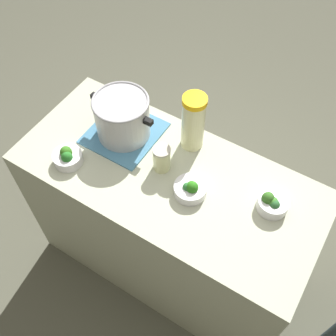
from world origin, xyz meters
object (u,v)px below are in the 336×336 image
object	(u,v)px
cooking_pot	(122,117)
lemonade_pitcher	(193,122)
broccoli_bowl_front	(272,203)
broccoli_bowl_center	(68,157)
broccoli_bowl_back	(190,189)
mason_jar	(162,158)

from	to	relation	value
cooking_pot	lemonade_pitcher	distance (m)	0.31
lemonade_pitcher	broccoli_bowl_front	xyz separation A→B (m)	(0.43, -0.12, -0.11)
broccoli_bowl_center	broccoli_bowl_back	world-z (taller)	broccoli_bowl_center
lemonade_pitcher	broccoli_bowl_back	distance (m)	0.29
cooking_pot	broccoli_bowl_front	distance (m)	0.73
lemonade_pitcher	broccoli_bowl_center	world-z (taller)	lemonade_pitcher
broccoli_bowl_front	broccoli_bowl_center	distance (m)	0.87
broccoli_bowl_center	mason_jar	bearing A→B (deg)	27.51
mason_jar	broccoli_bowl_front	size ratio (longest dim) A/B	0.99
broccoli_bowl_center	lemonade_pitcher	bearing A→B (deg)	42.48
lemonade_pitcher	mason_jar	distance (m)	0.20
mason_jar	broccoli_bowl_back	size ratio (longest dim) A/B	0.92
broccoli_bowl_center	broccoli_bowl_front	bearing A→B (deg)	16.42
mason_jar	broccoli_bowl_center	world-z (taller)	mason_jar
lemonade_pitcher	broccoli_bowl_center	xyz separation A→B (m)	(-0.40, -0.37, -0.11)
mason_jar	broccoli_bowl_center	distance (m)	0.41
lemonade_pitcher	broccoli_bowl_center	bearing A→B (deg)	-137.52
cooking_pot	broccoli_bowl_front	world-z (taller)	cooking_pot
lemonade_pitcher	broccoli_bowl_front	world-z (taller)	lemonade_pitcher
mason_jar	broccoli_bowl_center	bearing A→B (deg)	-152.49
mason_jar	broccoli_bowl_front	distance (m)	0.48
cooking_pot	mason_jar	size ratio (longest dim) A/B	2.53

